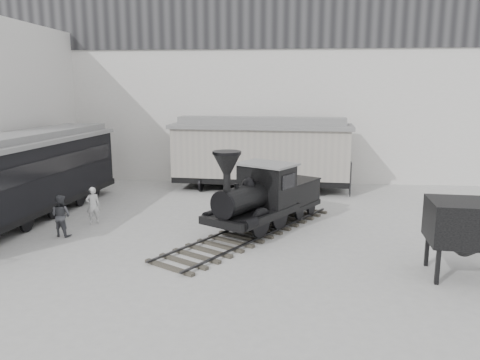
# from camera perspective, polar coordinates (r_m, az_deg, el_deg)

# --- Properties ---
(ground) EXTENTS (90.00, 90.00, 0.00)m
(ground) POSITION_cam_1_polar(r_m,az_deg,el_deg) (15.86, -1.92, -10.23)
(ground) COLOR #9E9E9B
(north_wall) EXTENTS (34.00, 2.51, 11.00)m
(north_wall) POSITION_cam_1_polar(r_m,az_deg,el_deg) (29.68, 1.56, 10.79)
(north_wall) COLOR silver
(north_wall) RESTS_ON ground
(locomotive) EXTENTS (6.90, 9.38, 3.43)m
(locomotive) POSITION_cam_1_polar(r_m,az_deg,el_deg) (19.19, 2.68, -2.43)
(locomotive) COLOR #332F28
(locomotive) RESTS_ON ground
(boxcar) EXTENTS (10.34, 3.91, 4.15)m
(boxcar) POSITION_cam_1_polar(r_m,az_deg,el_deg) (26.65, 2.56, 3.44)
(boxcar) COLOR black
(boxcar) RESTS_ON ground
(passenger_coach) EXTENTS (4.02, 13.54, 3.57)m
(passenger_coach) POSITION_cam_1_polar(r_m,az_deg,el_deg) (22.42, -25.02, 0.35)
(passenger_coach) COLOR black
(passenger_coach) RESTS_ON ground
(visitor_a) EXTENTS (0.70, 0.64, 1.61)m
(visitor_a) POSITION_cam_1_polar(r_m,az_deg,el_deg) (21.13, -17.50, -2.96)
(visitor_a) COLOR silver
(visitor_a) RESTS_ON ground
(visitor_b) EXTENTS (0.94, 0.80, 1.67)m
(visitor_b) POSITION_cam_1_polar(r_m,az_deg,el_deg) (19.77, -20.98, -4.06)
(visitor_b) COLOR #404147
(visitor_b) RESTS_ON ground
(coal_hopper) EXTENTS (2.36, 2.00, 2.41)m
(coal_hopper) POSITION_cam_1_polar(r_m,az_deg,el_deg) (15.95, 25.83, -5.30)
(coal_hopper) COLOR black
(coal_hopper) RESTS_ON ground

